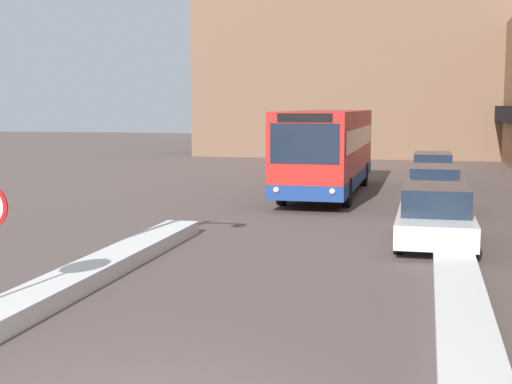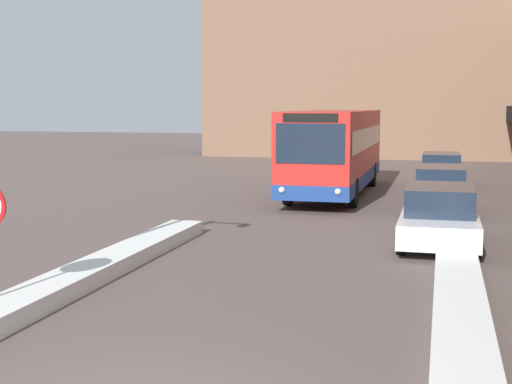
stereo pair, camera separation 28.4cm
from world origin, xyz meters
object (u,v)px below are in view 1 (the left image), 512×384
at_px(parked_car_middle, 434,189).
at_px(parked_car_back, 432,170).
at_px(parked_car_front, 435,215).
at_px(city_bus, 328,150).

distance_m(parked_car_middle, parked_car_back, 7.52).
bearing_deg(parked_car_middle, parked_car_front, -90.00).
height_order(city_bus, parked_car_middle, city_bus).
bearing_deg(city_bus, parked_car_middle, -41.71).
xyz_separation_m(parked_car_front, parked_car_middle, (0.00, 5.97, 0.00)).
relative_size(city_bus, parked_car_middle, 2.34).
relative_size(parked_car_front, parked_car_middle, 0.95).
relative_size(city_bus, parked_car_back, 2.32).
height_order(city_bus, parked_car_back, city_bus).
distance_m(city_bus, parked_car_front, 10.50).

